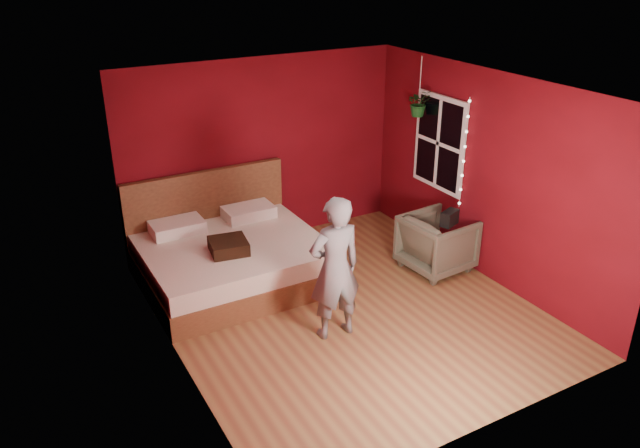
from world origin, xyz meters
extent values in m
plane|color=brown|center=(0.00, 0.00, 0.00)|extent=(4.50, 4.50, 0.00)
cube|color=maroon|center=(0.00, 2.26, 1.30)|extent=(4.00, 0.02, 2.60)
cube|color=maroon|center=(0.00, -2.26, 1.30)|extent=(4.00, 0.02, 2.60)
cube|color=maroon|center=(-2.01, 0.00, 1.30)|extent=(0.02, 4.50, 2.60)
cube|color=maroon|center=(2.01, 0.00, 1.30)|extent=(0.02, 4.50, 2.60)
cube|color=white|center=(0.00, 0.00, 2.61)|extent=(4.00, 4.50, 0.02)
cube|color=white|center=(1.97, 0.90, 1.50)|extent=(0.04, 0.97, 1.27)
cube|color=black|center=(1.96, 0.90, 1.50)|extent=(0.02, 0.85, 1.15)
cube|color=white|center=(1.95, 0.90, 1.50)|extent=(0.03, 0.05, 1.15)
cube|color=white|center=(1.95, 0.90, 1.50)|extent=(0.03, 0.85, 0.05)
cylinder|color=silver|center=(1.94, 0.38, 1.50)|extent=(0.01, 0.01, 1.45)
sphere|color=#FFF2CC|center=(1.94, 0.38, 0.83)|extent=(0.04, 0.04, 0.04)
sphere|color=#FFF2CC|center=(1.94, 0.38, 1.02)|extent=(0.04, 0.04, 0.04)
sphere|color=#FFF2CC|center=(1.94, 0.38, 1.21)|extent=(0.04, 0.04, 0.04)
sphere|color=#FFF2CC|center=(1.94, 0.38, 1.40)|extent=(0.04, 0.04, 0.04)
sphere|color=#FFF2CC|center=(1.94, 0.38, 1.60)|extent=(0.04, 0.04, 0.04)
sphere|color=#FFF2CC|center=(1.94, 0.38, 1.79)|extent=(0.04, 0.04, 0.04)
sphere|color=#FFF2CC|center=(1.94, 0.38, 1.98)|extent=(0.04, 0.04, 0.04)
sphere|color=#FFF2CC|center=(1.94, 0.38, 2.17)|extent=(0.04, 0.04, 0.04)
cube|color=brown|center=(-0.90, 1.27, 0.15)|extent=(2.20, 1.87, 0.31)
cube|color=white|center=(-0.90, 1.27, 0.43)|extent=(2.15, 1.83, 0.24)
cube|color=brown|center=(-0.90, 2.16, 0.60)|extent=(2.20, 0.09, 1.21)
cube|color=white|center=(-1.39, 1.89, 0.63)|extent=(0.66, 0.42, 0.15)
cube|color=white|center=(-0.40, 1.89, 0.63)|extent=(0.66, 0.42, 0.15)
imported|color=slate|center=(-0.38, -0.34, 0.81)|extent=(0.61, 0.42, 1.62)
imported|color=#5F5F4B|center=(1.55, 0.30, 0.37)|extent=(0.88, 0.85, 0.74)
cube|color=black|center=(1.50, 0.05, 0.83)|extent=(0.29, 0.22, 0.18)
cube|color=black|center=(-1.03, 1.06, 0.63)|extent=(0.50, 0.50, 0.15)
cylinder|color=silver|center=(1.84, 1.22, 2.38)|extent=(0.01, 0.01, 0.43)
imported|color=#1A5E20|center=(1.84, 1.22, 1.99)|extent=(0.37, 0.33, 0.36)
camera|label=1|loc=(-3.34, -5.30, 3.94)|focal=35.00mm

